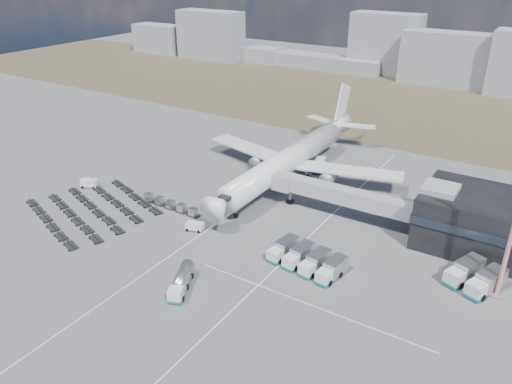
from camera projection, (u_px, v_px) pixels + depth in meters
The scene contains 15 objects.
ground at pixel (210, 237), 94.96m from camera, with size 420.00×420.00×0.00m, color #565659.
grass_strip at pixel (395, 104), 178.81m from camera, with size 420.00×90.00×0.01m, color #493F2C.
lane_markings at pixel (261, 244), 92.53m from camera, with size 47.12×110.00×0.01m.
terminal at pixel (507, 227), 87.94m from camera, with size 30.40×16.40×11.00m.
jet_bridge at pixel (333, 193), 100.68m from camera, with size 30.30×3.80×7.05m.
airliner at pixel (292, 158), 117.35m from camera, with size 51.59×64.53×17.62m.
skyline at pixel (482, 60), 195.31m from camera, with size 309.49×26.30×25.73m.
fuel_tanker at pixel (181, 281), 79.71m from camera, with size 5.74×8.95×2.86m.
pushback_tug at pixel (195, 227), 96.99m from camera, with size 3.47×1.95×1.54m, color silver.
utility_van at pixel (89, 183), 114.58m from camera, with size 3.78×1.71×2.06m, color silver.
catering_truck at pixel (319, 166), 123.35m from camera, with size 3.87×6.18×2.64m.
service_trucks_near at pixel (307, 259), 85.37m from camera, with size 13.31×8.53×2.77m.
service_trucks_far at pixel (475, 277), 80.31m from camera, with size 9.05×9.78×3.18m.
uld_row at pixel (170, 204), 105.13m from camera, with size 15.08×1.86×1.65m.
baggage_dollies at pixel (92, 209), 104.32m from camera, with size 29.83×27.22×0.81m.
Camera 1 is at (51.26, -64.53, 48.76)m, focal length 35.00 mm.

